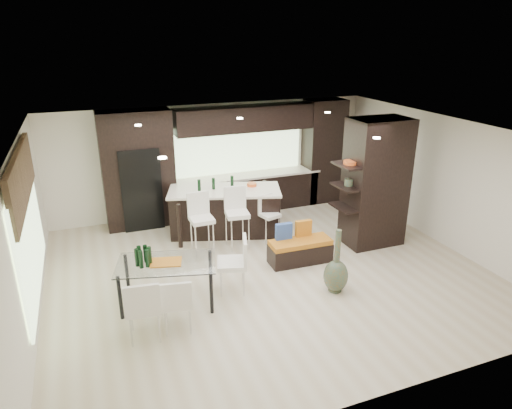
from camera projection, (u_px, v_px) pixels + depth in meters
name	position (u px, v px, depth m)	size (l,w,h in m)	color
ground	(267.00, 271.00, 8.77)	(8.00, 8.00, 0.00)	beige
back_wall	(214.00, 158.00, 11.35)	(8.00, 0.02, 2.70)	white
left_wall	(26.00, 239.00, 6.95)	(0.02, 7.00, 2.70)	white
right_wall	(442.00, 181.00, 9.64)	(0.02, 7.00, 2.70)	white
ceiling	(269.00, 132.00, 7.81)	(8.00, 7.00, 0.02)	white
window_left	(30.00, 233.00, 7.14)	(0.04, 3.20, 1.90)	#B2D199
window_back	(237.00, 149.00, 11.44)	(3.40, 0.04, 1.20)	#B2D199
stone_accent	(21.00, 178.00, 6.83)	(0.08, 3.00, 0.80)	brown
ceiling_spots	(263.00, 130.00, 8.04)	(4.00, 3.00, 0.02)	white
back_cabinetry	(237.00, 160.00, 11.23)	(6.80, 0.68, 2.70)	black
refrigerator	(140.00, 187.00, 10.52)	(0.90, 0.68, 1.90)	black
partition_column	(375.00, 183.00, 9.52)	(1.20, 0.80, 2.70)	black
kitchen_island	(225.00, 211.00, 10.30)	(2.47, 1.06, 1.03)	black
stool_left	(202.00, 230.00, 9.30)	(0.46, 0.46, 1.03)	white
stool_mid	(237.00, 224.00, 9.54)	(0.47, 0.47, 1.05)	white
stool_right	(270.00, 223.00, 9.88)	(0.37, 0.37, 0.84)	white
bench	(300.00, 251.00, 9.03)	(1.24, 0.48, 0.48)	black
floor_vase	(337.00, 261.00, 7.89)	(0.43, 0.43, 1.17)	#434E38
dining_table	(168.00, 283.00, 7.59)	(1.59, 0.90, 0.77)	white
chair_near	(177.00, 305.00, 6.92)	(0.46, 0.46, 0.85)	white
chair_far	(144.00, 310.00, 6.71)	(0.51, 0.51, 0.94)	white
chair_end	(232.00, 267.00, 7.94)	(0.50, 0.50, 0.93)	white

